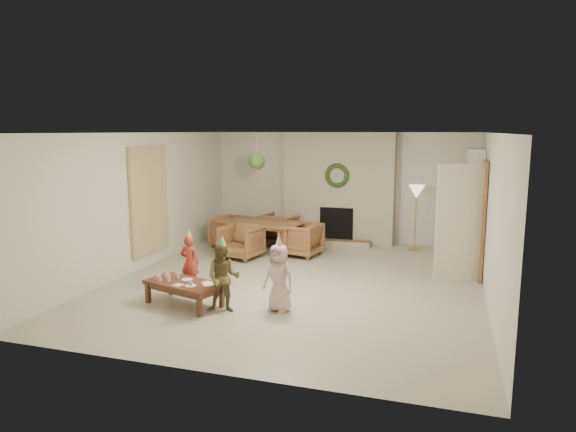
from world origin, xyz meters
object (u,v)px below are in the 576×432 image
at_px(dining_chair_far, 279,229).
at_px(dining_chair_left, 231,232).
at_px(dining_chair_near, 241,242).
at_px(coffee_table_top, 184,284).
at_px(dining_table, 261,236).
at_px(child_red, 190,263).
at_px(child_pink, 279,278).
at_px(dining_chair_right, 301,239).
at_px(child_plaid, 223,278).

xyz_separation_m(dining_chair_far, dining_chair_left, (-0.90, -0.60, 0.00)).
bearing_deg(dining_chair_near, coffee_table_top, -73.05).
relative_size(dining_chair_left, coffee_table_top, 0.65).
bearing_deg(dining_table, dining_chair_near, -90.00).
height_order(dining_chair_far, coffee_table_top, dining_chair_far).
distance_m(child_red, child_pink, 1.77).
height_order(dining_table, dining_chair_near, dining_chair_near).
bearing_deg(dining_chair_left, dining_table, -90.00).
bearing_deg(dining_chair_right, dining_chair_far, -128.66).
bearing_deg(dining_table, coffee_table_top, -76.60).
bearing_deg(child_red, child_plaid, 140.74).
relative_size(coffee_table_top, child_plaid, 1.15).
bearing_deg(dining_table, dining_chair_right, 0.00).
distance_m(dining_chair_left, dining_chair_right, 1.73).
height_order(dining_chair_near, dining_chair_left, same).
relative_size(coffee_table_top, child_pink, 1.18).
height_order(dining_chair_left, child_plaid, child_plaid).
distance_m(dining_chair_near, child_plaid, 3.11).
xyz_separation_m(dining_chair_far, child_pink, (1.40, -4.18, 0.15)).
bearing_deg(dining_chair_left, child_pink, -136.17).
bearing_deg(dining_chair_right, child_red, -10.68).
xyz_separation_m(dining_chair_far, dining_chair_right, (0.79, -0.94, 0.00)).
bearing_deg(child_pink, dining_chair_right, 114.75).
distance_m(dining_chair_near, coffee_table_top, 2.88).
bearing_deg(child_pink, dining_table, 128.47).
xyz_separation_m(dining_chair_right, child_pink, (0.60, -3.25, 0.15)).
xyz_separation_m(dining_table, child_pink, (1.54, -3.43, 0.18)).
bearing_deg(child_plaid, dining_chair_right, 73.52).
xyz_separation_m(dining_chair_near, dining_chair_far, (0.30, 1.51, 0.00)).
relative_size(child_red, child_plaid, 0.89).
xyz_separation_m(child_red, child_plaid, (0.95, -0.81, 0.05)).
bearing_deg(dining_table, child_pink, -54.64).
distance_m(dining_chair_left, child_red, 3.11).
relative_size(dining_chair_near, child_red, 0.84).
relative_size(dining_table, child_pink, 1.80).
bearing_deg(child_red, dining_chair_left, -77.80).
bearing_deg(coffee_table_top, child_pink, 24.10).
distance_m(dining_table, dining_chair_far, 0.77).
relative_size(dining_chair_left, child_red, 0.84).
xyz_separation_m(dining_table, child_red, (-0.14, -2.90, 0.13)).
relative_size(child_red, child_pink, 0.91).
bearing_deg(child_red, coffee_table_top, 112.73).
height_order(dining_chair_right, coffee_table_top, dining_chair_right).
height_order(dining_table, child_plaid, child_plaid).
height_order(dining_chair_far, child_plaid, child_plaid).
height_order(dining_chair_left, child_pink, child_pink).
bearing_deg(dining_chair_far, child_red, 96.55).
distance_m(dining_table, coffee_table_top, 3.62).
distance_m(dining_table, child_red, 2.91).
height_order(dining_chair_far, dining_chair_right, same).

